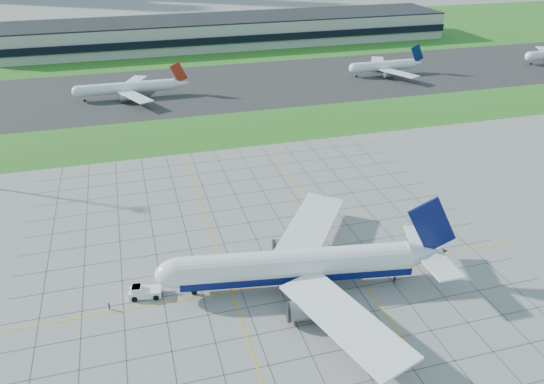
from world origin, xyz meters
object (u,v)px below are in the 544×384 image
object	(u,v)px
pushback_tug	(144,292)
distant_jet_2	(385,66)
airliner	(299,265)
crew_far	(395,280)
distant_jet_1	(128,88)
crew_near	(109,306)

from	to	relation	value
pushback_tug	distant_jet_2	xyz separation A→B (m)	(124.58, 140.66, 3.31)
pushback_tug	distant_jet_2	bearing A→B (deg)	57.44
airliner	pushback_tug	size ratio (longest dim) A/B	6.54
airliner	crew_far	world-z (taller)	airliner
airliner	distant_jet_1	bearing A→B (deg)	110.26
pushback_tug	crew_near	world-z (taller)	pushback_tug
distant_jet_2	crew_near	bearing A→B (deg)	-132.61
crew_near	distant_jet_2	bearing A→B (deg)	-32.03
airliner	distant_jet_2	bearing A→B (deg)	66.53
crew_near	crew_far	world-z (taller)	crew_near
crew_near	distant_jet_1	bearing A→B (deg)	6.48
crew_far	distant_jet_1	size ratio (longest dim) A/B	0.04
crew_far	distant_jet_1	xyz separation A→B (m)	(-48.84, 147.57, 3.67)
distant_jet_1	airliner	bearing A→B (deg)	-78.71
pushback_tug	crew_far	xyz separation A→B (m)	(51.89, -10.15, -0.35)
crew_near	crew_far	distance (m)	59.39
airliner	pushback_tug	distance (m)	32.38
distant_jet_2	crew_far	bearing A→B (deg)	-115.73
distant_jet_2	distant_jet_1	bearing A→B (deg)	-178.47
pushback_tug	distant_jet_1	bearing A→B (deg)	97.70
crew_near	distant_jet_1	distance (m)	140.17
airliner	distant_jet_2	xyz separation A→B (m)	(92.97, 146.28, -0.94)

